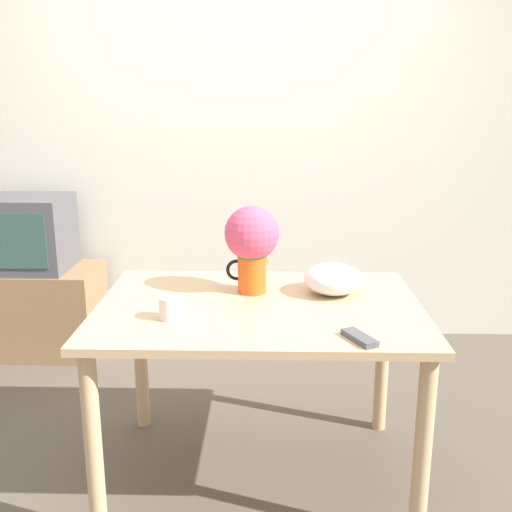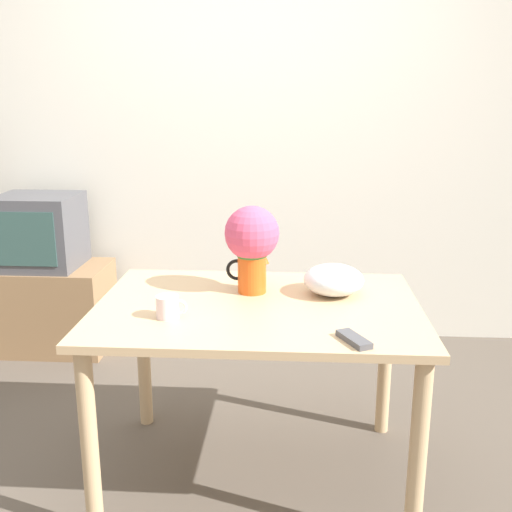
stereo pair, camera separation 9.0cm
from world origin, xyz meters
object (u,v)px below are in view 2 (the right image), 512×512
at_px(coffee_mug, 168,307).
at_px(tv_set, 39,231).
at_px(white_bowl, 334,280).
at_px(flower_vase, 252,241).

bearing_deg(coffee_mug, tv_set, 127.59).
bearing_deg(white_bowl, tv_set, 147.02).
bearing_deg(white_bowl, flower_vase, 178.58).
bearing_deg(flower_vase, tv_set, 141.32).
xyz_separation_m(white_bowl, tv_set, (-1.67, 1.08, -0.07)).
height_order(flower_vase, white_bowl, flower_vase).
bearing_deg(white_bowl, coffee_mug, -153.29).
relative_size(white_bowl, tv_set, 0.52).
relative_size(flower_vase, tv_set, 0.76).
bearing_deg(tv_set, coffee_mug, -52.41).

